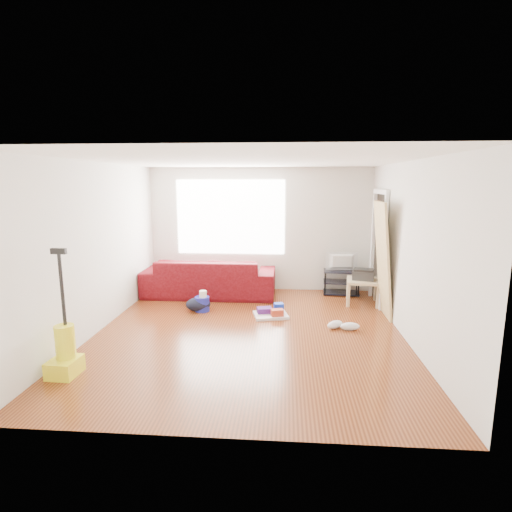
# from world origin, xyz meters

# --- Properties ---
(room) EXTENTS (4.51, 5.01, 2.51)m
(room) POSITION_xyz_m (0.07, 0.15, 1.25)
(room) COLOR #4F220E
(room) RESTS_ON ground
(sofa) EXTENTS (2.55, 1.00, 0.74)m
(sofa) POSITION_xyz_m (-0.95, 1.95, 0.00)
(sofa) COLOR #3E0105
(sofa) RESTS_ON ground
(tv_stand) EXTENTS (0.73, 0.45, 0.48)m
(tv_stand) POSITION_xyz_m (1.65, 2.22, 0.25)
(tv_stand) COLOR black
(tv_stand) RESTS_ON ground
(tv) EXTENTS (0.62, 0.08, 0.35)m
(tv) POSITION_xyz_m (1.65, 2.22, 0.66)
(tv) COLOR black
(tv) RESTS_ON tv_stand
(side_table) EXTENTS (0.63, 0.63, 0.46)m
(side_table) POSITION_xyz_m (1.95, 1.60, 0.38)
(side_table) COLOR tan
(side_table) RESTS_ON ground
(printer) EXTENTS (0.43, 0.37, 0.20)m
(printer) POSITION_xyz_m (1.95, 1.60, 0.55)
(printer) COLOR #29292A
(printer) RESTS_ON side_table
(bucket) EXTENTS (0.29, 0.29, 0.25)m
(bucket) POSITION_xyz_m (-0.90, 0.95, 0.00)
(bucket) COLOR #1C229E
(bucket) RESTS_ON ground
(toilet_paper) EXTENTS (0.13, 0.13, 0.11)m
(toilet_paper) POSITION_xyz_m (-0.88, 0.93, 0.18)
(toilet_paper) COLOR white
(toilet_paper) RESTS_ON bucket
(cleaning_tray) EXTENTS (0.63, 0.55, 0.20)m
(cleaning_tray) POSITION_xyz_m (0.31, 0.77, 0.06)
(cleaning_tray) COLOR silver
(cleaning_tray) RESTS_ON ground
(backpack) EXTENTS (0.49, 0.42, 0.23)m
(backpack) POSITION_xyz_m (-0.97, 0.96, 0.00)
(backpack) COLOR black
(backpack) RESTS_ON ground
(sneakers) EXTENTS (0.52, 0.28, 0.12)m
(sneakers) POSITION_xyz_m (1.41, 0.24, 0.06)
(sneakers) COLOR silver
(sneakers) RESTS_ON ground
(vacuum) EXTENTS (0.32, 0.37, 1.48)m
(vacuum) POSITION_xyz_m (-2.00, -1.46, 0.27)
(vacuum) COLOR yellow
(vacuum) RESTS_ON ground
(door_panel) EXTENTS (0.24, 0.76, 1.90)m
(door_panel) POSITION_xyz_m (2.13, 0.96, 0.00)
(door_panel) COLOR #A4844A
(door_panel) RESTS_ON ground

